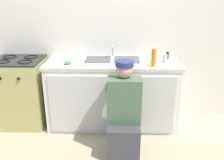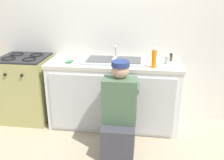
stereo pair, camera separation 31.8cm
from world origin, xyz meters
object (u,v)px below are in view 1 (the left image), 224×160
water_glass (165,58)px  soap_bottle_orange (154,58)px  sink_double_basin (112,60)px  spice_bottle_pepper (167,56)px  cell_phone (67,63)px  stove_range (22,92)px  plumber_person (124,117)px

water_glass → soap_bottle_orange: size_ratio=0.40×
sink_double_basin → soap_bottle_orange: soap_bottle_orange is taller
spice_bottle_pepper → cell_phone: size_ratio=0.75×
stove_range → plumber_person: plumber_person is taller
plumber_person → spice_bottle_pepper: bearing=53.5°
water_glass → cell_phone: bearing=-175.6°
plumber_person → water_glass: 1.01m
soap_bottle_orange → sink_double_basin: bearing=159.5°
stove_range → water_glass: 2.03m
stove_range → plumber_person: 1.57m
soap_bottle_orange → spice_bottle_pepper: bearing=55.3°
sink_double_basin → cell_phone: bearing=-171.3°
stove_range → water_glass: size_ratio=9.58×
plumber_person → cell_phone: (-0.73, 0.58, 0.47)m
stove_range → cell_phone: stove_range is taller
sink_double_basin → cell_phone: size_ratio=5.71×
plumber_person → water_glass: (0.55, 0.68, 0.51)m
plumber_person → water_glass: size_ratio=11.04×
stove_range → sink_double_basin: bearing=0.1°
sink_double_basin → stove_range: 1.36m
plumber_person → spice_bottle_pepper: 1.13m
stove_range → cell_phone: (0.69, -0.09, 0.45)m
stove_range → cell_phone: bearing=-7.2°
sink_double_basin → spice_bottle_pepper: (0.75, 0.14, 0.03)m
spice_bottle_pepper → soap_bottle_orange: bearing=-124.7°
stove_range → plumber_person: (1.42, -0.67, -0.01)m
spice_bottle_pepper → water_glass: bearing=-112.8°
water_glass → spice_bottle_pepper: (0.06, 0.14, 0.00)m
stove_range → cell_phone: size_ratio=6.84×
sink_double_basin → stove_range: (-1.28, -0.00, -0.47)m
sink_double_basin → cell_phone: sink_double_basin is taller
plumber_person → cell_phone: 1.04m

